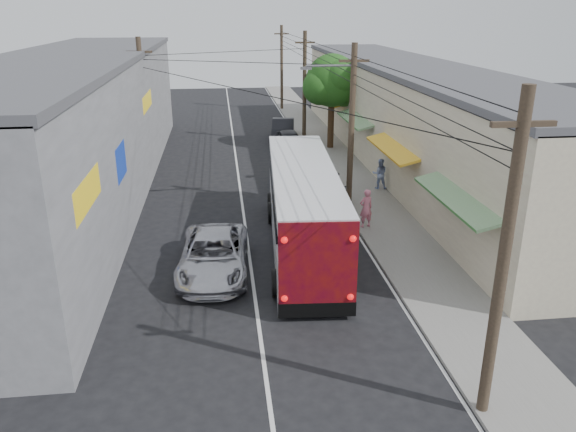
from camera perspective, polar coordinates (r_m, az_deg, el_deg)
name	(u,v)px	position (r m, az deg, el deg)	size (l,w,h in m)	color
ground	(266,378)	(15.84, -2.25, -16.15)	(120.00, 120.00, 0.00)	black
sidewalk	(344,171)	(34.82, 5.70, 4.62)	(3.00, 80.00, 0.12)	slate
building_right	(408,113)	(37.23, 12.07, 10.18)	(7.09, 40.00, 6.25)	beige
building_left	(77,125)	(32.14, -20.64, 8.69)	(7.20, 36.00, 7.25)	gray
utility_poles	(289,104)	(33.70, 0.10, 11.28)	(11.80, 45.28, 8.00)	#473828
street_tree	(333,82)	(39.79, 4.58, 13.39)	(4.40, 4.00, 6.60)	#3F2B19
coach_bus	(303,206)	(23.02, 1.52, 0.99)	(3.43, 12.19, 3.47)	silver
jeepney	(214,255)	(21.23, -7.57, -3.93)	(2.51, 5.45, 1.51)	silver
parked_suv	(312,178)	(29.96, 2.48, 3.83)	(2.60, 6.40, 1.86)	gray
parked_car_mid	(289,141)	(39.60, 0.13, 7.62)	(1.71, 4.26, 1.45)	#27272D
parked_car_far	(283,129)	(43.30, -0.50, 8.78)	(1.63, 4.68, 1.54)	black
pedestrian_near	(366,208)	(25.41, 7.94, 0.79)	(0.65, 0.42, 1.77)	pink
pedestrian_far	(380,174)	(31.13, 9.30, 4.27)	(0.81, 0.63, 1.67)	#94A8D8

